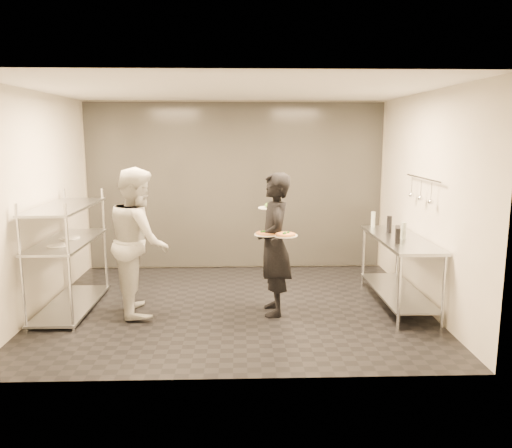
{
  "coord_description": "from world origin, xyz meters",
  "views": [
    {
      "loc": [
        0.08,
        -6.34,
        2.26
      ],
      "look_at": [
        0.29,
        0.07,
        1.1
      ],
      "focal_mm": 35.0,
      "sensor_mm": 36.0,
      "label": 1
    }
  ],
  "objects_px": {
    "chef": "(139,241)",
    "pos_monitor": "(398,234)",
    "prep_counter": "(399,259)",
    "waiter": "(274,244)",
    "pizza_plate_far": "(285,235)",
    "bottle_green": "(373,219)",
    "bottle_clear": "(404,231)",
    "salad_plate": "(270,207)",
    "bottle_dark": "(389,224)",
    "pass_rack": "(68,251)",
    "pizza_plate_near": "(266,234)"
  },
  "relations": [
    {
      "from": "waiter",
      "to": "bottle_clear",
      "type": "distance_m",
      "value": 1.7
    },
    {
      "from": "bottle_green",
      "to": "pos_monitor",
      "type": "bearing_deg",
      "value": -88.27
    },
    {
      "from": "pass_rack",
      "to": "pizza_plate_far",
      "type": "bearing_deg",
      "value": -8.97
    },
    {
      "from": "pizza_plate_far",
      "to": "pass_rack",
      "type": "bearing_deg",
      "value": 171.03
    },
    {
      "from": "bottle_dark",
      "to": "pos_monitor",
      "type": "bearing_deg",
      "value": -96.36
    },
    {
      "from": "prep_counter",
      "to": "waiter",
      "type": "xyz_separation_m",
      "value": [
        -1.68,
        -0.26,
        0.27
      ]
    },
    {
      "from": "pass_rack",
      "to": "bottle_dark",
      "type": "relative_size",
      "value": 6.8
    },
    {
      "from": "chef",
      "to": "pizza_plate_far",
      "type": "bearing_deg",
      "value": -115.53
    },
    {
      "from": "pass_rack",
      "to": "chef",
      "type": "height_order",
      "value": "chef"
    },
    {
      "from": "prep_counter",
      "to": "bottle_green",
      "type": "bearing_deg",
      "value": 100.74
    },
    {
      "from": "pizza_plate_far",
      "to": "bottle_clear",
      "type": "bearing_deg",
      "value": 12.93
    },
    {
      "from": "chef",
      "to": "pos_monitor",
      "type": "relative_size",
      "value": 7.05
    },
    {
      "from": "waiter",
      "to": "chef",
      "type": "height_order",
      "value": "chef"
    },
    {
      "from": "pass_rack",
      "to": "salad_plate",
      "type": "relative_size",
      "value": 5.17
    },
    {
      "from": "salad_plate",
      "to": "bottle_dark",
      "type": "relative_size",
      "value": 1.31
    },
    {
      "from": "prep_counter",
      "to": "salad_plate",
      "type": "bearing_deg",
      "value": 178.3
    },
    {
      "from": "bottle_dark",
      "to": "salad_plate",
      "type": "bearing_deg",
      "value": -170.64
    },
    {
      "from": "prep_counter",
      "to": "pizza_plate_far",
      "type": "relative_size",
      "value": 5.89
    },
    {
      "from": "pizza_plate_near",
      "to": "prep_counter",
      "type": "bearing_deg",
      "value": 13.08
    },
    {
      "from": "bottle_dark",
      "to": "pass_rack",
      "type": "bearing_deg",
      "value": -175.63
    },
    {
      "from": "pizza_plate_far",
      "to": "bottle_dark",
      "type": "relative_size",
      "value": 1.3
    },
    {
      "from": "pizza_plate_near",
      "to": "salad_plate",
      "type": "bearing_deg",
      "value": 81.3
    },
    {
      "from": "salad_plate",
      "to": "bottle_green",
      "type": "distance_m",
      "value": 1.76
    },
    {
      "from": "salad_plate",
      "to": "bottle_green",
      "type": "xyz_separation_m",
      "value": [
        1.56,
        0.75,
        -0.3
      ]
    },
    {
      "from": "waiter",
      "to": "chef",
      "type": "distance_m",
      "value": 1.71
    },
    {
      "from": "pizza_plate_far",
      "to": "pos_monitor",
      "type": "height_order",
      "value": "pos_monitor"
    },
    {
      "from": "bottle_green",
      "to": "bottle_dark",
      "type": "bearing_deg",
      "value": -78.61
    },
    {
      "from": "waiter",
      "to": "chef",
      "type": "xyz_separation_m",
      "value": [
        -1.71,
        0.12,
        0.03
      ]
    },
    {
      "from": "pass_rack",
      "to": "bottle_clear",
      "type": "xyz_separation_m",
      "value": [
        4.34,
        -0.08,
        0.26
      ]
    },
    {
      "from": "bottle_green",
      "to": "pizza_plate_near",
      "type": "bearing_deg",
      "value": -143.35
    },
    {
      "from": "chef",
      "to": "bottle_green",
      "type": "distance_m",
      "value": 3.37
    },
    {
      "from": "pos_monitor",
      "to": "pizza_plate_near",
      "type": "bearing_deg",
      "value": -159.17
    },
    {
      "from": "pass_rack",
      "to": "bottle_green",
      "type": "xyz_separation_m",
      "value": [
        4.18,
        0.8,
        0.26
      ]
    },
    {
      "from": "pizza_plate_far",
      "to": "bottle_green",
      "type": "relative_size",
      "value": 1.38
    },
    {
      "from": "salad_plate",
      "to": "bottle_green",
      "type": "height_order",
      "value": "salad_plate"
    },
    {
      "from": "prep_counter",
      "to": "waiter",
      "type": "bearing_deg",
      "value": -171.3
    },
    {
      "from": "pos_monitor",
      "to": "pizza_plate_far",
      "type": "bearing_deg",
      "value": -157.32
    },
    {
      "from": "waiter",
      "to": "bottle_green",
      "type": "distance_m",
      "value": 1.86
    },
    {
      "from": "pizza_plate_far",
      "to": "bottle_green",
      "type": "distance_m",
      "value": 1.88
    },
    {
      "from": "pass_rack",
      "to": "prep_counter",
      "type": "relative_size",
      "value": 0.89
    },
    {
      "from": "pizza_plate_far",
      "to": "salad_plate",
      "type": "bearing_deg",
      "value": 107.19
    },
    {
      "from": "salad_plate",
      "to": "chef",
      "type": "bearing_deg",
      "value": -173.44
    },
    {
      "from": "chef",
      "to": "bottle_dark",
      "type": "xyz_separation_m",
      "value": [
        3.33,
        0.47,
        0.11
      ]
    },
    {
      "from": "pos_monitor",
      "to": "bottle_green",
      "type": "distance_m",
      "value": 1.05
    },
    {
      "from": "bottle_green",
      "to": "bottle_dark",
      "type": "xyz_separation_m",
      "value": [
        0.1,
        -0.48,
        0.01
      ]
    },
    {
      "from": "prep_counter",
      "to": "bottle_clear",
      "type": "bearing_deg",
      "value": -81.63
    },
    {
      "from": "bottle_green",
      "to": "pass_rack",
      "type": "bearing_deg",
      "value": -169.13
    },
    {
      "from": "waiter",
      "to": "pos_monitor",
      "type": "relative_size",
      "value": 6.81
    },
    {
      "from": "bottle_green",
      "to": "bottle_clear",
      "type": "xyz_separation_m",
      "value": [
        0.16,
        -0.88,
        -0.0
      ]
    },
    {
      "from": "pizza_plate_near",
      "to": "pizza_plate_far",
      "type": "xyz_separation_m",
      "value": [
        0.22,
        -0.03,
        -0.01
      ]
    }
  ]
}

